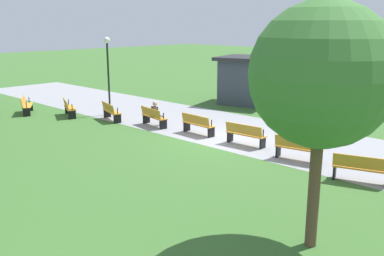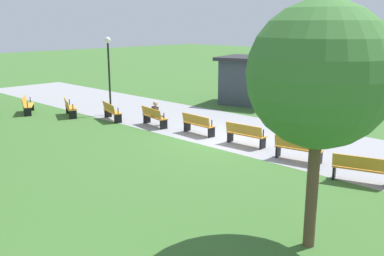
# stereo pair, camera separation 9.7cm
# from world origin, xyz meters

# --- Properties ---
(ground_plane) EXTENTS (120.00, 120.00, 0.00)m
(ground_plane) POSITION_xyz_m (0.00, 0.00, 0.00)
(ground_plane) COLOR #3D6B2D
(path_paving) EXTENTS (42.66, 5.75, 0.01)m
(path_paving) POSITION_xyz_m (0.00, 1.67, 0.00)
(path_paving) COLOR #939399
(path_paving) RESTS_ON ground
(bench_1) EXTENTS (1.65, 1.26, 0.89)m
(bench_1) POSITION_xyz_m (-10.97, -3.13, 0.47)
(bench_1) COLOR orange
(bench_1) RESTS_ON ground
(bench_2) EXTENTS (1.70, 1.11, 0.89)m
(bench_2) POSITION_xyz_m (-8.70, -1.94, 0.47)
(bench_2) COLOR orange
(bench_2) RESTS_ON ground
(bench_3) EXTENTS (1.72, 0.95, 0.89)m
(bench_3) POSITION_xyz_m (-6.31, -1.03, 0.47)
(bench_3) COLOR orange
(bench_3) RESTS_ON ground
(bench_4) EXTENTS (1.71, 0.76, 0.89)m
(bench_4) POSITION_xyz_m (-3.82, -0.42, 0.47)
(bench_4) COLOR orange
(bench_4) RESTS_ON ground
(bench_5) EXTENTS (1.68, 0.57, 0.89)m
(bench_5) POSITION_xyz_m (-1.28, -0.11, 0.47)
(bench_5) COLOR orange
(bench_5) RESTS_ON ground
(bench_6) EXTENTS (1.68, 0.57, 0.89)m
(bench_6) POSITION_xyz_m (1.28, -0.11, 0.47)
(bench_6) COLOR orange
(bench_6) RESTS_ON ground
(bench_7) EXTENTS (1.71, 0.76, 0.89)m
(bench_7) POSITION_xyz_m (3.82, -0.42, 0.47)
(bench_7) COLOR orange
(bench_7) RESTS_ON ground
(bench_8) EXTENTS (1.72, 0.95, 0.89)m
(bench_8) POSITION_xyz_m (6.31, -1.03, 0.47)
(bench_8) COLOR orange
(bench_8) RESTS_ON ground
(person_seated) EXTENTS (0.39, 0.56, 1.20)m
(person_seated) POSITION_xyz_m (-3.74, -0.29, 0.64)
(person_seated) COLOR #4C4238
(person_seated) RESTS_ON ground
(tree_1) EXTENTS (2.97, 2.97, 5.21)m
(tree_1) POSITION_xyz_m (7.10, -5.52, 3.71)
(tree_1) COLOR brown
(tree_1) RESTS_ON ground
(lamp_post) EXTENTS (0.32, 0.32, 4.04)m
(lamp_post) POSITION_xyz_m (-7.48, -0.23, 2.81)
(lamp_post) COLOR black
(lamp_post) RESTS_ON ground
(kiosk) EXTENTS (4.57, 4.14, 2.80)m
(kiosk) POSITION_xyz_m (-3.95, 7.60, 1.43)
(kiosk) COLOR #38424C
(kiosk) RESTS_ON ground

